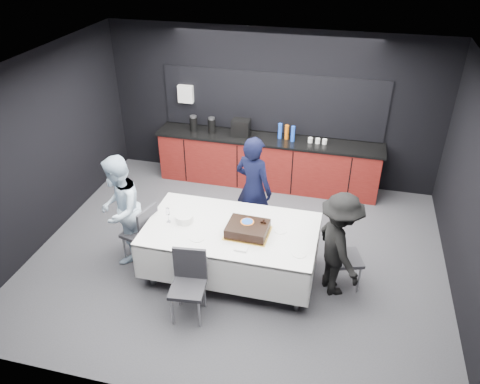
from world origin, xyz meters
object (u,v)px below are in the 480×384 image
person_center (253,189)px  person_right (339,245)px  cake_assembly (248,229)px  champagne_flute (168,212)px  person_left (120,210)px  chair_near (189,279)px  chair_right (340,254)px  party_table (231,236)px  chair_left (143,230)px  plate_stack (185,218)px

person_center → person_right: person_center is taller
cake_assembly → person_center: 1.02m
champagne_flute → cake_assembly: bearing=0.1°
person_left → person_right: bearing=78.2°
chair_near → person_left: size_ratio=0.57×
cake_assembly → person_right: bearing=3.6°
chair_right → person_left: size_ratio=0.57×
party_table → champagne_flute: size_ratio=10.36×
chair_right → chair_near: size_ratio=1.00×
chair_right → person_left: bearing=-177.9°
cake_assembly → chair_near: 1.01m
chair_left → person_right: (2.73, 0.03, 0.21)m
chair_near → person_left: person_left is taller
chair_left → plate_stack: bearing=1.1°
chair_left → person_right: person_right is taller
chair_left → person_center: 1.72m
champagne_flute → plate_stack: bearing=16.9°
cake_assembly → plate_stack: bearing=176.1°
chair_right → chair_near: bearing=-151.9°
cake_assembly → chair_left: 1.58m
party_table → cake_assembly: size_ratio=3.94×
plate_stack → champagne_flute: bearing=-163.1°
chair_left → person_center: person_center is taller
chair_left → chair_right: bearing=2.6°
plate_stack → person_right: 2.10m
chair_right → person_center: (-1.37, 0.83, 0.32)m
person_center → chair_right: bearing=170.6°
party_table → chair_near: size_ratio=2.51×
chair_near → person_right: person_right is taller
plate_stack → person_center: bearing=51.3°
party_table → person_right: (1.44, 0.01, 0.11)m
plate_stack → person_left: size_ratio=0.15×
chair_near → person_center: person_center is taller
plate_stack → chair_left: (-0.64, -0.01, -0.30)m
chair_left → person_center: (1.40, 0.96, 0.32)m
person_left → cake_assembly: bearing=76.1°
cake_assembly → person_left: bearing=178.2°
chair_left → person_right: 2.74m
person_left → plate_stack: bearing=78.1°
champagne_flute → chair_right: bearing=4.3°
person_right → party_table: bearing=62.1°
party_table → person_left: (-1.63, -0.01, 0.18)m
chair_right → person_center: 1.63m
person_right → person_center: bearing=26.8°
plate_stack → person_center: (0.76, 0.95, 0.02)m
chair_left → party_table: bearing=0.8°
party_table → chair_left: chair_left is taller
champagne_flute → chair_near: 1.03m
champagne_flute → person_center: 1.40m
champagne_flute → person_center: (0.97, 1.01, -0.08)m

